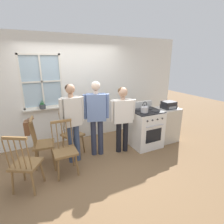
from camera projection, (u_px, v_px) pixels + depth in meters
ground_plane at (94, 164)px, 3.68m from camera, size 16.00×16.00×0.00m
wall_back at (75, 90)px, 4.51m from camera, size 6.40×0.16×2.70m
chair_by_window at (43, 144)px, 3.54m from camera, size 0.46×0.47×1.03m
chair_near_wall at (65, 151)px, 3.27m from camera, size 0.42×0.41×1.03m
chair_center_cluster at (72, 135)px, 3.97m from camera, size 0.53×0.54×1.03m
chair_near_stove at (25, 165)px, 2.85m from camera, size 0.56×0.56×1.03m
person_elderly_left at (72, 118)px, 3.51m from camera, size 0.51×0.25×1.66m
person_teen_center at (96, 113)px, 3.77m from camera, size 0.56×0.33×1.67m
person_adult_right at (122, 114)px, 3.92m from camera, size 0.59×0.29×1.53m
stove at (145, 128)px, 4.34m from camera, size 0.71×0.68×1.08m
kettle at (145, 109)px, 4.00m from camera, size 0.21×0.17×0.25m
potted_plant at (42, 106)px, 4.17m from camera, size 0.14×0.14×0.22m
handbag at (27, 127)px, 3.36m from camera, size 0.21×0.23×0.31m
side_counter at (166, 124)px, 4.64m from camera, size 0.55×0.50×0.90m
stereo at (169, 105)px, 4.47m from camera, size 0.34×0.29×0.18m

